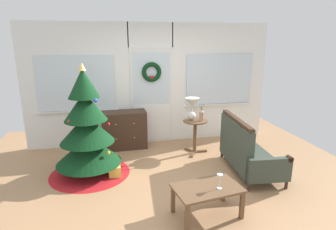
# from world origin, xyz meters

# --- Properties ---
(ground_plane) EXTENTS (6.76, 6.76, 0.00)m
(ground_plane) POSITION_xyz_m (0.00, 0.00, 0.00)
(ground_plane) COLOR #AD7F56
(back_wall_with_door) EXTENTS (5.20, 0.19, 2.55)m
(back_wall_with_door) POSITION_xyz_m (0.00, 2.08, 1.28)
(back_wall_with_door) COLOR white
(back_wall_with_door) RESTS_ON ground
(christmas_tree) EXTENTS (1.34, 1.34, 1.86)m
(christmas_tree) POSITION_xyz_m (-1.27, 0.71, 0.68)
(christmas_tree) COLOR #4C331E
(christmas_tree) RESTS_ON ground
(dresser_cabinet) EXTENTS (0.91, 0.46, 0.78)m
(dresser_cabinet) POSITION_xyz_m (-0.62, 1.79, 0.39)
(dresser_cabinet) COLOR #3D281C
(dresser_cabinet) RESTS_ON ground
(settee_sofa) EXTENTS (0.81, 1.44, 0.96)m
(settee_sofa) POSITION_xyz_m (1.34, 0.25, 0.38)
(settee_sofa) COLOR #3D281C
(settee_sofa) RESTS_ON ground
(side_table) EXTENTS (0.50, 0.48, 0.68)m
(side_table) POSITION_xyz_m (0.73, 1.22, 0.48)
(side_table) COLOR brown
(side_table) RESTS_ON ground
(table_lamp) EXTENTS (0.28, 0.28, 0.44)m
(table_lamp) POSITION_xyz_m (0.67, 1.26, 0.96)
(table_lamp) COLOR silver
(table_lamp) RESTS_ON side_table
(flower_vase) EXTENTS (0.11, 0.10, 0.35)m
(flower_vase) POSITION_xyz_m (0.83, 1.16, 0.80)
(flower_vase) COLOR tan
(flower_vase) RESTS_ON side_table
(coffee_table) EXTENTS (0.91, 0.65, 0.40)m
(coffee_table) POSITION_xyz_m (0.28, -0.80, 0.34)
(coffee_table) COLOR brown
(coffee_table) RESTS_ON ground
(wine_glass) EXTENTS (0.08, 0.08, 0.20)m
(wine_glass) POSITION_xyz_m (0.41, -0.87, 0.54)
(wine_glass) COLOR silver
(wine_glass) RESTS_ON coffee_table
(gift_box) EXTENTS (0.19, 0.17, 0.19)m
(gift_box) POSITION_xyz_m (-0.86, 0.49, 0.10)
(gift_box) COLOR #D8C64C
(gift_box) RESTS_ON ground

